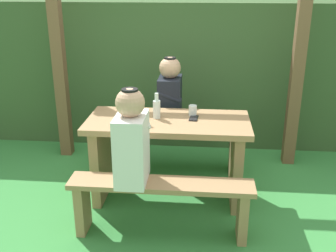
# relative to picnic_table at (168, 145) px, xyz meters

# --- Properties ---
(ground_plane) EXTENTS (12.00, 12.00, 0.00)m
(ground_plane) POSITION_rel_picnic_table_xyz_m (0.00, 0.00, -0.51)
(ground_plane) COLOR #39893F
(hedge_backdrop) EXTENTS (6.40, 0.93, 1.64)m
(hedge_backdrop) POSITION_rel_picnic_table_xyz_m (0.00, 1.63, 0.31)
(hedge_backdrop) COLOR #38572E
(hedge_backdrop) RESTS_ON ground_plane
(pergola_post_left) EXTENTS (0.12, 0.12, 1.91)m
(pergola_post_left) POSITION_rel_picnic_table_xyz_m (-1.23, 0.85, 0.45)
(pergola_post_left) COLOR brown
(pergola_post_left) RESTS_ON ground_plane
(pergola_post_right) EXTENTS (0.12, 0.12, 1.91)m
(pergola_post_right) POSITION_rel_picnic_table_xyz_m (1.23, 0.85, 0.45)
(pergola_post_right) COLOR brown
(pergola_post_right) RESTS_ON ground_plane
(picnic_table) EXTENTS (1.40, 0.64, 0.75)m
(picnic_table) POSITION_rel_picnic_table_xyz_m (0.00, 0.00, 0.00)
(picnic_table) COLOR #9E7A51
(picnic_table) RESTS_ON ground_plane
(bench_near) EXTENTS (1.40, 0.24, 0.46)m
(bench_near) POSITION_rel_picnic_table_xyz_m (0.00, -0.58, -0.18)
(bench_near) COLOR #9E7A51
(bench_near) RESTS_ON ground_plane
(bench_far) EXTENTS (1.40, 0.24, 0.46)m
(bench_far) POSITION_rel_picnic_table_xyz_m (0.00, 0.58, -0.18)
(bench_far) COLOR #9E7A51
(bench_far) RESTS_ON ground_plane
(person_white_shirt) EXTENTS (0.25, 0.35, 0.72)m
(person_white_shirt) POSITION_rel_picnic_table_xyz_m (-0.21, -0.58, 0.28)
(person_white_shirt) COLOR white
(person_white_shirt) RESTS_ON bench_near
(person_black_coat) EXTENTS (0.25, 0.35, 0.72)m
(person_black_coat) POSITION_rel_picnic_table_xyz_m (-0.03, 0.58, 0.28)
(person_black_coat) COLOR black
(person_black_coat) RESTS_ON bench_far
(drinking_glass) EXTENTS (0.07, 0.07, 0.09)m
(drinking_glass) POSITION_rel_picnic_table_xyz_m (0.21, 0.13, 0.29)
(drinking_glass) COLOR silver
(drinking_glass) RESTS_ON picnic_table
(bottle_left) EXTENTS (0.06, 0.06, 0.22)m
(bottle_left) POSITION_rel_picnic_table_xyz_m (-0.10, 0.04, 0.33)
(bottle_left) COLOR silver
(bottle_left) RESTS_ON picnic_table
(bottle_right) EXTENTS (0.06, 0.06, 0.23)m
(bottle_right) POSITION_rel_picnic_table_xyz_m (-0.24, -0.07, 0.33)
(bottle_right) COLOR silver
(bottle_right) RESTS_ON picnic_table
(cell_phone) EXTENTS (0.08, 0.15, 0.01)m
(cell_phone) POSITION_rel_picnic_table_xyz_m (0.22, 0.05, 0.25)
(cell_phone) COLOR black
(cell_phone) RESTS_ON picnic_table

